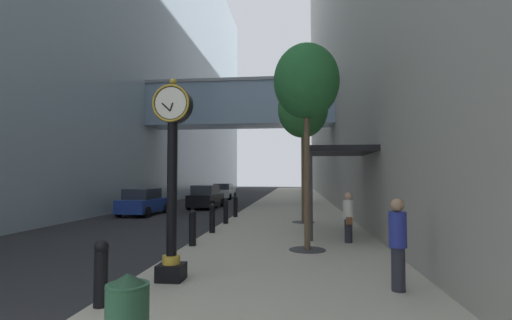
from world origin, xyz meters
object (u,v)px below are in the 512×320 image
at_px(bollard_nearest, 101,271).
at_px(bollard_fourth, 212,217).
at_px(trash_bin, 127,316).
at_px(street_tree_near, 306,83).
at_px(pedestrian_walking, 348,216).
at_px(car_black_far, 206,197).
at_px(street_clock, 172,168).
at_px(bollard_fifth, 226,211).
at_px(bollard_third, 192,227).
at_px(bollard_sixth, 235,206).
at_px(street_tree_mid_near, 303,110).
at_px(pedestrian_by_clock, 398,241).
at_px(car_white_near, 223,192).
at_px(car_blue_mid, 143,202).

height_order(bollard_nearest, bollard_fourth, same).
height_order(bollard_fourth, trash_bin, bollard_fourth).
bearing_deg(street_tree_near, pedestrian_walking, 45.24).
bearing_deg(car_black_far, street_clock, -78.33).
xyz_separation_m(bollard_fourth, trash_bin, (1.29, -10.26, -0.06)).
xyz_separation_m(street_tree_near, trash_bin, (-2.36, -7.10, -4.56)).
xyz_separation_m(bollard_fifth, car_black_far, (-3.34, 9.72, 0.09)).
bearing_deg(bollard_fifth, bollard_nearest, -90.00).
relative_size(bollard_third, bollard_sixth, 1.00).
height_order(street_tree_mid_near, pedestrian_by_clock, street_tree_mid_near).
distance_m(bollard_third, car_black_far, 15.75).
height_order(street_tree_mid_near, pedestrian_walking, street_tree_mid_near).
distance_m(bollard_fifth, trash_bin, 13.16).
height_order(street_tree_mid_near, car_black_far, street_tree_mid_near).
bearing_deg(bollard_nearest, car_white_near, 97.47).
xyz_separation_m(street_tree_mid_near, car_blue_mid, (-9.65, 3.74, -4.83)).
relative_size(street_clock, bollard_fifth, 3.82).
bearing_deg(bollard_nearest, bollard_sixth, 90.00).
bearing_deg(bollard_sixth, bollard_nearest, -90.00).
xyz_separation_m(bollard_third, street_tree_mid_near, (3.65, 6.53, 4.88)).
bearing_deg(street_clock, car_white_near, 99.11).
bearing_deg(car_white_near, car_blue_mid, -96.36).
xyz_separation_m(street_tree_near, car_black_far, (-6.99, 15.71, -4.41)).
relative_size(street_clock, street_tree_near, 0.69).
bearing_deg(street_clock, street_tree_mid_near, 74.08).
xyz_separation_m(bollard_fourth, pedestrian_walking, (5.06, -1.73, 0.29)).
distance_m(street_tree_mid_near, car_blue_mid, 11.42).
xyz_separation_m(bollard_fourth, car_blue_mid, (-5.99, 7.44, 0.05)).
bearing_deg(bollard_sixth, car_black_far, 115.88).
bearing_deg(bollard_sixth, bollard_third, -90.00).
bearing_deg(street_tree_mid_near, car_black_far, 128.28).
relative_size(street_clock, bollard_nearest, 3.82).
relative_size(bollard_fifth, car_blue_mid, 0.28).
bearing_deg(street_tree_near, bollard_third, 174.98).
bearing_deg(bollard_third, pedestrian_walking, 12.27).
relative_size(street_tree_mid_near, car_white_near, 1.69).
distance_m(street_clock, bollard_sixth, 12.62).
relative_size(bollard_sixth, street_tree_near, 0.18).
height_order(pedestrian_walking, pedestrian_by_clock, pedestrian_by_clock).
height_order(bollard_fifth, car_white_near, car_white_near).
bearing_deg(trash_bin, street_tree_mid_near, 80.40).
bearing_deg(pedestrian_by_clock, street_tree_mid_near, 98.71).
bearing_deg(street_tree_mid_near, bollard_fifth, -166.75).
relative_size(bollard_fourth, car_blue_mid, 0.28).
xyz_separation_m(street_tree_near, street_tree_mid_near, (-0.00, 6.85, 0.38)).
height_order(bollard_third, trash_bin, bollard_third).
height_order(bollard_fourth, bollard_fifth, same).
bearing_deg(street_tree_mid_near, street_tree_near, -90.00).
relative_size(bollard_fifth, pedestrian_by_clock, 0.64).
xyz_separation_m(bollard_nearest, car_black_far, (-3.34, 21.06, 0.09)).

